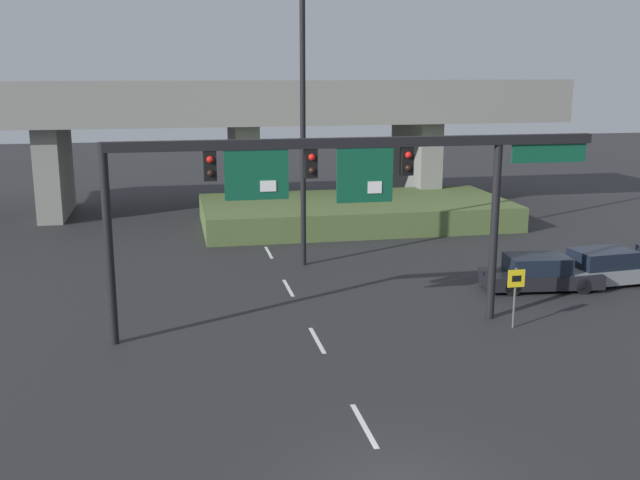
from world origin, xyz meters
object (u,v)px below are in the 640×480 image
object	(u,v)px
signal_gantry	(342,176)
parked_sedan_mid_right	(604,268)
highway_light_pole_near	(302,48)
parked_sedan_near_right	(539,274)
speed_limit_sign	(515,289)

from	to	relation	value
signal_gantry	parked_sedan_mid_right	distance (m)	13.01
highway_light_pole_near	parked_sedan_near_right	distance (m)	13.52
signal_gantry	highway_light_pole_near	distance (m)	9.57
signal_gantry	parked_sedan_near_right	bearing A→B (deg)	18.65
speed_limit_sign	parked_sedan_mid_right	bearing A→B (deg)	35.43
parked_sedan_near_right	parked_sedan_mid_right	xyz separation A→B (m)	(2.97, 0.18, 0.02)
signal_gantry	speed_limit_sign	xyz separation A→B (m)	(5.77, -1.12, -3.85)
speed_limit_sign	parked_sedan_mid_right	size ratio (longest dim) A/B	0.45
speed_limit_sign	parked_sedan_near_right	bearing A→B (deg)	53.43
highway_light_pole_near	parked_sedan_mid_right	distance (m)	15.49
signal_gantry	parked_sedan_near_right	distance (m)	10.36
speed_limit_sign	parked_sedan_mid_right	world-z (taller)	speed_limit_sign
highway_light_pole_near	parked_sedan_mid_right	world-z (taller)	highway_light_pole_near
signal_gantry	parked_sedan_mid_right	bearing A→B (deg)	14.99
parked_sedan_mid_right	signal_gantry	bearing A→B (deg)	-170.19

